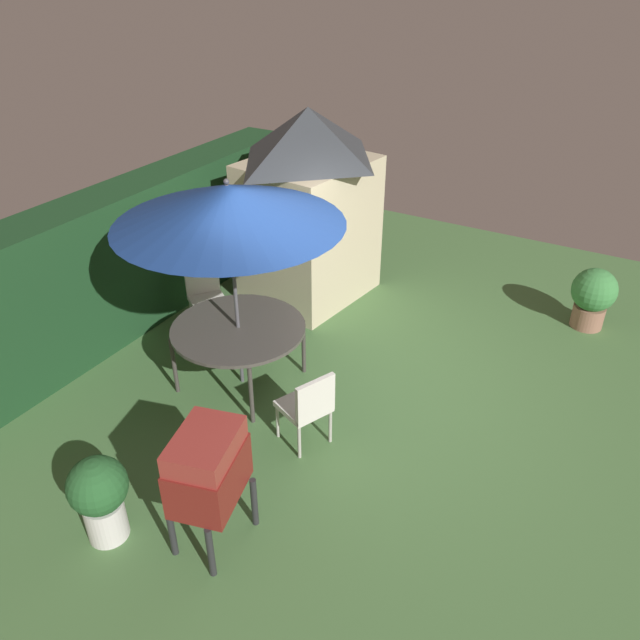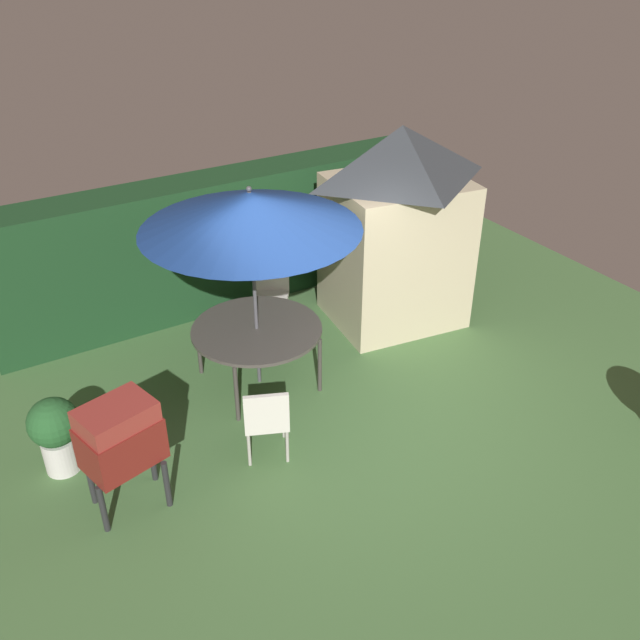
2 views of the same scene
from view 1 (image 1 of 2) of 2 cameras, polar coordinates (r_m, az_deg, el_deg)
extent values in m
plane|color=#47703D|center=(7.42, 3.84, -6.63)|extent=(11.00, 11.00, 0.00)
cube|color=#193D1E|center=(8.77, -16.87, 5.73)|extent=(6.54, 0.71, 1.92)
cube|color=#C6B793|center=(9.04, -1.02, 8.29)|extent=(1.88, 1.65, 2.04)
pyramid|color=#33383D|center=(8.59, -1.11, 16.75)|extent=(1.99, 1.74, 0.71)
cube|color=gray|center=(9.56, -4.46, 8.08)|extent=(0.72, 0.12, 1.59)
cylinder|color=#47423D|center=(7.21, -7.55, -0.77)|extent=(1.56, 1.56, 0.04)
cylinder|color=#3C3834|center=(6.80, -6.36, -6.91)|extent=(0.05, 0.05, 0.74)
cylinder|color=#3C3834|center=(7.52, -1.52, -2.48)|extent=(0.05, 0.05, 0.74)
cylinder|color=#3C3834|center=(7.39, -13.28, -4.13)|extent=(0.05, 0.05, 0.74)
cylinder|color=#3C3834|center=(8.07, -8.16, -0.29)|extent=(0.05, 0.05, 0.74)
cylinder|color=#4C4C51|center=(6.96, -7.82, 2.59)|extent=(0.04, 0.04, 2.48)
cone|color=navy|center=(6.54, -8.46, 10.49)|extent=(2.46, 2.46, 0.43)
sphere|color=#4C4C51|center=(6.46, -8.63, 12.50)|extent=(0.06, 0.06, 0.06)
cube|color=maroon|center=(5.39, -10.21, -13.87)|extent=(0.80, 0.66, 0.45)
cube|color=maroon|center=(5.16, -10.55, -11.33)|extent=(0.76, 0.63, 0.20)
cylinder|color=#262628|center=(5.51, -10.04, -20.32)|extent=(0.06, 0.06, 0.55)
cylinder|color=#262628|center=(5.81, -6.07, -16.33)|extent=(0.06, 0.06, 0.55)
cylinder|color=#262628|center=(5.71, -13.50, -18.41)|extent=(0.06, 0.06, 0.55)
cylinder|color=#262628|center=(6.00, -9.45, -14.72)|extent=(0.06, 0.06, 0.55)
cube|color=silver|center=(6.49, -1.53, -7.92)|extent=(0.60, 0.60, 0.06)
cube|color=silver|center=(6.22, -0.42, -7.30)|extent=(0.44, 0.23, 0.45)
cylinder|color=#AFABA3|center=(6.43, -1.92, -11.06)|extent=(0.04, 0.04, 0.45)
cylinder|color=#AFABA3|center=(6.60, 0.95, -9.65)|extent=(0.04, 0.04, 0.45)
cylinder|color=#AFABA3|center=(6.68, -3.93, -9.19)|extent=(0.04, 0.04, 0.45)
cylinder|color=#AFABA3|center=(6.85, -1.12, -7.90)|extent=(0.04, 0.04, 0.45)
cube|color=silver|center=(8.45, -10.26, 1.72)|extent=(0.64, 0.64, 0.06)
cube|color=silver|center=(8.52, -10.80, 3.66)|extent=(0.41, 0.30, 0.45)
cylinder|color=#AFABA3|center=(8.77, -9.25, 1.31)|extent=(0.04, 0.04, 0.45)
cylinder|color=#AFABA3|center=(8.69, -11.75, 0.73)|extent=(0.04, 0.04, 0.45)
cylinder|color=#AFABA3|center=(8.44, -8.44, 0.08)|extent=(0.04, 0.04, 0.45)
cylinder|color=#AFABA3|center=(8.35, -11.04, -0.53)|extent=(0.04, 0.04, 0.45)
cylinder|color=silver|center=(6.06, -19.10, -16.94)|extent=(0.36, 0.36, 0.39)
sphere|color=#235628|center=(5.77, -19.83, -14.15)|extent=(0.52, 0.52, 0.52)
cylinder|color=#936651|center=(9.32, 23.43, 0.34)|extent=(0.43, 0.43, 0.31)
sphere|color=#3D8442|center=(9.13, 23.96, 2.55)|extent=(0.60, 0.60, 0.60)
camera|label=2|loc=(3.13, 90.22, 11.07)|focal=38.77mm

